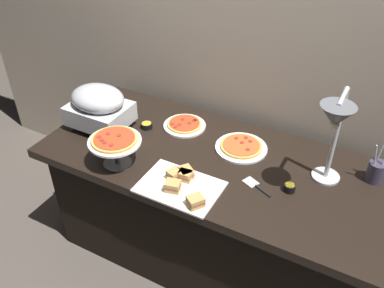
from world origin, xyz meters
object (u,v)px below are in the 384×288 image
Objects in this scene: chafing_dish at (99,106)px; pizza_plate_raised_stand at (115,143)px; heat_lamp at (335,124)px; sandwich_platter at (181,185)px; serving_spatula at (256,186)px; pizza_plate_center at (185,125)px; sauce_cup_far at (147,125)px; pizza_plate_front at (241,147)px; utensil_holder at (376,171)px; sauce_cup_near at (290,187)px.

chafing_dish reaches higher than pizza_plate_raised_stand.
heat_lamp is 1.31× the size of sandwich_platter.
chafing_dish is 2.02× the size of serving_spatula.
chafing_dish is 1.02m from serving_spatula.
pizza_plate_center is at bearing 29.32° from chafing_dish.
heat_lamp is 7.45× the size of sauce_cup_far.
pizza_plate_front is at bearing 161.06° from heat_lamp.
utensil_holder is (1.21, 0.50, -0.08)m from pizza_plate_raised_stand.
pizza_plate_center is 0.77m from sauce_cup_near.
sandwich_platter reaches higher than pizza_plate_center.
sauce_cup_near is at bearing -160.40° from heat_lamp.
pizza_plate_raised_stand is 0.69× the size of sandwich_platter.
chafing_dish is at bearing -170.11° from utensil_holder.
sandwich_platter is at bearing -62.51° from pizza_plate_center.
utensil_holder is at bearing 6.21° from sauce_cup_far.
chafing_dish is 0.38m from pizza_plate_raised_stand.
chafing_dish is 0.73m from sandwich_platter.
utensil_holder is at bearing 33.04° from serving_spatula.
utensil_holder is (0.22, 0.23, -0.34)m from heat_lamp.
heat_lamp reaches higher than pizza_plate_raised_stand.
pizza_plate_center is 0.92× the size of pizza_plate_raised_stand.
serving_spatula is at bearing -146.96° from utensil_holder.
chafing_dish reaches higher than serving_spatula.
pizza_plate_front and pizza_plate_center have the same top height.
sauce_cup_far is (-0.05, 0.36, -0.12)m from pizza_plate_raised_stand.
utensil_holder is at bearing 38.37° from sauce_cup_near.
pizza_plate_raised_stand is 3.93× the size of sauce_cup_far.
heat_lamp is 8.99× the size of sauce_cup_near.
pizza_plate_front is at bearing 73.07° from sandwich_platter.
serving_spatula is (0.71, 0.18, -0.13)m from pizza_plate_raised_stand.
pizza_plate_raised_stand is 1.31m from utensil_holder.
pizza_plate_front is 0.39m from pizza_plate_center.
pizza_plate_raised_stand is 0.90m from sauce_cup_near.
sauce_cup_near is at bearing -141.63° from utensil_holder.
pizza_plate_front reaches higher than serving_spatula.
sandwich_platter is 5.71× the size of sauce_cup_far.
sauce_cup_near is at bearing 17.98° from serving_spatula.
sauce_cup_near is 0.83× the size of sauce_cup_far.
sauce_cup_far is at bearing 98.48° from pizza_plate_raised_stand.
sauce_cup_far is at bearing 175.06° from heat_lamp.
sauce_cup_far is at bearing -173.00° from pizza_plate_front.
heat_lamp is 1.79× the size of pizza_plate_front.
sauce_cup_near is at bearing -0.64° from chafing_dish.
heat_lamp is 1.89× the size of pizza_plate_raised_stand.
serving_spatula is at bearing -53.57° from pizza_plate_front.
sauce_cup_far is at bearing 166.38° from serving_spatula.
pizza_plate_raised_stand reaches higher than sauce_cup_near.
sandwich_platter is 0.96m from utensil_holder.
sauce_cup_near is (0.47, 0.23, 0.00)m from sandwich_platter.
chafing_dish is 1.31m from heat_lamp.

